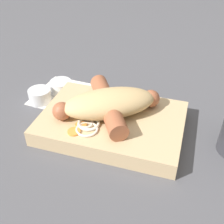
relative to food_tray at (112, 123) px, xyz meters
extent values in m
plane|color=#4C4C51|center=(0.00, 0.00, -0.02)|extent=(3.00, 3.00, 0.00)
cube|color=tan|center=(0.00, 0.00, 0.00)|extent=(0.27, 0.18, 0.03)
ellipsoid|color=tan|center=(-0.01, 0.01, 0.04)|extent=(0.19, 0.16, 0.05)
cylinder|color=#9E5638|center=(-0.01, 0.01, 0.03)|extent=(0.12, 0.17, 0.03)
sphere|color=#9E5638|center=(0.06, 0.06, 0.03)|extent=(0.03, 0.03, 0.03)
sphere|color=#9E5638|center=(-0.09, -0.03, 0.03)|extent=(0.03, 0.03, 0.03)
cylinder|color=orange|center=(-0.05, -0.04, 0.02)|extent=(0.02, 0.02, 0.00)
cylinder|color=orange|center=(-0.05, -0.06, 0.02)|extent=(0.03, 0.03, 0.00)
torus|color=silver|center=(-0.04, -0.04, 0.02)|extent=(0.03, 0.03, 0.00)
torus|color=silver|center=(-0.03, -0.05, 0.02)|extent=(0.04, 0.04, 0.00)
torus|color=silver|center=(-0.03, -0.04, 0.02)|extent=(0.04, 0.04, 0.01)
cube|color=white|center=(-0.14, 0.08, -0.01)|extent=(0.14, 0.14, 0.00)
cylinder|color=silver|center=(-0.15, 0.09, 0.00)|extent=(0.05, 0.05, 0.03)
cylinder|color=#4C662D|center=(-0.15, 0.09, -0.01)|extent=(0.04, 0.04, 0.01)
cylinder|color=silver|center=(-0.18, 0.04, 0.00)|extent=(0.05, 0.05, 0.03)
cylinder|color=white|center=(-0.18, 0.04, -0.01)|extent=(0.04, 0.04, 0.01)
camera|label=1|loc=(0.13, -0.40, 0.34)|focal=45.00mm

